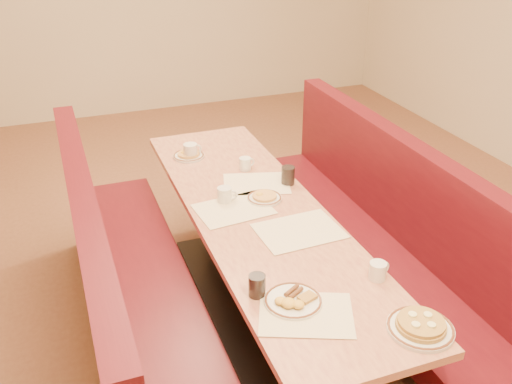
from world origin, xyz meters
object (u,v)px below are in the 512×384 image
object	(u,v)px
booth_right	(372,247)
coffee_mug_b	(225,195)
coffee_mug_c	(245,164)
soda_tumbler_near	(257,286)
booth_left	(130,301)
pancake_plate	(421,326)
coffee_mug_d	(191,151)
soda_tumbler_mid	(288,176)
diner_table	(259,270)
eggs_plate	(293,301)
coffee_mug_a	(378,270)

from	to	relation	value
booth_right	coffee_mug_b	world-z (taller)	booth_right
coffee_mug_c	soda_tumbler_near	distance (m)	1.26
soda_tumbler_near	booth_left	bearing A→B (deg)	125.51
booth_right	pancake_plate	size ratio (longest dim) A/B	9.51
coffee_mug_b	coffee_mug_d	size ratio (longest dim) A/B	0.87
soda_tumbler_near	soda_tumbler_mid	distance (m)	1.07
soda_tumbler_mid	booth_left	bearing A→B (deg)	-165.32
diner_table	soda_tumbler_mid	bearing A→B (deg)	43.44
coffee_mug_d	eggs_plate	bearing A→B (deg)	-102.55
pancake_plate	coffee_mug_d	distance (m)	1.97
diner_table	coffee_mug_d	bearing A→B (deg)	100.81
coffee_mug_c	soda_tumbler_mid	distance (m)	0.32
coffee_mug_b	coffee_mug_a	bearing A→B (deg)	-41.55
diner_table	eggs_plate	bearing A→B (deg)	-100.41
coffee_mug_d	soda_tumbler_near	bearing A→B (deg)	-107.17
pancake_plate	coffee_mug_c	xyz separation A→B (m)	(-0.15, 1.63, 0.02)
pancake_plate	diner_table	bearing A→B (deg)	103.36
booth_left	coffee_mug_c	xyz separation A→B (m)	(0.84, 0.54, 0.43)
booth_right	coffee_mug_c	world-z (taller)	booth_right
coffee_mug_c	booth_right	bearing A→B (deg)	-51.76
eggs_plate	coffee_mug_a	xyz separation A→B (m)	(0.42, 0.03, 0.03)
diner_table	eggs_plate	xyz separation A→B (m)	(-0.14, -0.76, 0.39)
diner_table	booth_left	bearing A→B (deg)	180.00
booth_left	pancake_plate	bearing A→B (deg)	-47.77
soda_tumbler_mid	coffee_mug_d	bearing A→B (deg)	127.88
coffee_mug_a	coffee_mug_c	size ratio (longest dim) A/B	1.04
coffee_mug_c	diner_table	bearing A→B (deg)	-112.54
pancake_plate	booth_right	bearing A→B (deg)	66.59
eggs_plate	coffee_mug_b	size ratio (longest dim) A/B	2.22
coffee_mug_a	booth_left	bearing A→B (deg)	130.66
coffee_mug_a	coffee_mug_d	world-z (taller)	coffee_mug_d
pancake_plate	eggs_plate	size ratio (longest dim) A/B	1.07
eggs_plate	coffee_mug_d	bearing A→B (deg)	90.64
coffee_mug_c	soda_tumbler_mid	xyz separation A→B (m)	(0.17, -0.27, 0.01)
coffee_mug_b	soda_tumbler_near	xyz separation A→B (m)	(-0.13, -0.84, 0.01)
booth_left	coffee_mug_b	size ratio (longest dim) A/B	22.73
booth_right	coffee_mug_c	bearing A→B (deg)	139.04
coffee_mug_d	soda_tumbler_near	world-z (taller)	soda_tumbler_near
booth_left	coffee_mug_d	xyz separation A→B (m)	(0.57, 0.83, 0.44)
coffee_mug_a	coffee_mug_c	world-z (taller)	coffee_mug_a
coffee_mug_b	soda_tumbler_near	size ratio (longest dim) A/B	1.09
coffee_mug_a	coffee_mug_d	size ratio (longest dim) A/B	0.85
diner_table	soda_tumbler_near	bearing A→B (deg)	-111.65
booth_right	coffee_mug_d	size ratio (longest dim) A/B	19.71
diner_table	coffee_mug_a	size ratio (longest dim) A/B	23.16
booth_left	coffee_mug_b	world-z (taller)	booth_left
booth_left	booth_right	world-z (taller)	same
eggs_plate	soda_tumbler_mid	size ratio (longest dim) A/B	2.25
soda_tumbler_near	coffee_mug_b	bearing A→B (deg)	81.39
pancake_plate	booth_left	bearing A→B (deg)	132.23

